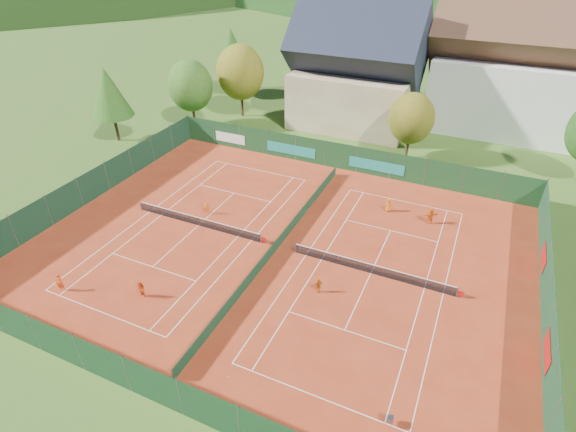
# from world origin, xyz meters

# --- Properties ---
(ground) EXTENTS (600.00, 600.00, 0.00)m
(ground) POSITION_xyz_m (0.00, 0.00, -0.02)
(ground) COLOR #35581B
(ground) RESTS_ON ground
(clay_pad) EXTENTS (40.00, 32.00, 0.01)m
(clay_pad) POSITION_xyz_m (0.00, 0.00, 0.01)
(clay_pad) COLOR #9F3017
(clay_pad) RESTS_ON ground
(court_markings_left) EXTENTS (11.03, 23.83, 0.00)m
(court_markings_left) POSITION_xyz_m (-8.00, 0.00, 0.01)
(court_markings_left) COLOR white
(court_markings_left) RESTS_ON ground
(court_markings_right) EXTENTS (11.03, 23.83, 0.00)m
(court_markings_right) POSITION_xyz_m (8.00, 0.00, 0.01)
(court_markings_right) COLOR white
(court_markings_right) RESTS_ON ground
(tennis_net_left) EXTENTS (13.30, 0.10, 1.02)m
(tennis_net_left) POSITION_xyz_m (-7.85, 0.00, 0.51)
(tennis_net_left) COLOR #59595B
(tennis_net_left) RESTS_ON ground
(tennis_net_right) EXTENTS (13.30, 0.10, 1.02)m
(tennis_net_right) POSITION_xyz_m (8.15, 0.00, 0.51)
(tennis_net_right) COLOR #59595B
(tennis_net_right) RESTS_ON ground
(court_divider) EXTENTS (0.03, 28.80, 1.00)m
(court_divider) POSITION_xyz_m (0.00, 0.00, 0.50)
(court_divider) COLOR #153A22
(court_divider) RESTS_ON ground
(fence_north) EXTENTS (40.00, 0.10, 3.00)m
(fence_north) POSITION_xyz_m (-0.46, 15.99, 1.47)
(fence_north) COLOR #153A1B
(fence_north) RESTS_ON ground
(fence_south) EXTENTS (40.00, 0.04, 3.00)m
(fence_south) POSITION_xyz_m (0.00, -16.00, 1.50)
(fence_south) COLOR #123318
(fence_south) RESTS_ON ground
(fence_west) EXTENTS (0.04, 32.00, 3.00)m
(fence_west) POSITION_xyz_m (-20.00, 0.00, 1.50)
(fence_west) COLOR #133520
(fence_west) RESTS_ON ground
(fence_east) EXTENTS (0.09, 32.00, 3.00)m
(fence_east) POSITION_xyz_m (20.00, 0.05, 1.48)
(fence_east) COLOR #153C21
(fence_east) RESTS_ON ground
(chalet) EXTENTS (16.20, 12.00, 16.00)m
(chalet) POSITION_xyz_m (-3.00, 30.00, 6.62)
(chalet) COLOR beige
(chalet) RESTS_ON ground
(hotel_block_a) EXTENTS (21.60, 11.00, 17.25)m
(hotel_block_a) POSITION_xyz_m (16.00, 36.00, 7.38)
(hotel_block_a) COLOR silver
(hotel_block_a) RESTS_ON ground
(tree_west_front) EXTENTS (5.72, 5.72, 8.69)m
(tree_west_front) POSITION_xyz_m (-22.00, 20.00, 5.39)
(tree_west_front) COLOR #412D17
(tree_west_front) RESTS_ON ground
(tree_west_mid) EXTENTS (6.44, 6.44, 9.78)m
(tree_west_mid) POSITION_xyz_m (-18.00, 26.00, 6.07)
(tree_west_mid) COLOR #462C19
(tree_west_mid) RESTS_ON ground
(tree_west_back) EXTENTS (5.60, 5.60, 10.00)m
(tree_west_back) POSITION_xyz_m (-24.00, 34.00, 6.74)
(tree_west_back) COLOR #4B311A
(tree_west_back) RESTS_ON ground
(tree_center) EXTENTS (5.01, 5.01, 7.60)m
(tree_center) POSITION_xyz_m (6.00, 22.00, 4.72)
(tree_center) COLOR #4C2F1B
(tree_center) RESTS_ON ground
(tree_west_side) EXTENTS (5.04, 5.04, 9.00)m
(tree_west_side) POSITION_xyz_m (-28.00, 12.00, 6.06)
(tree_west_side) COLOR #412817
(tree_west_side) RESTS_ON ground
(mountain_backdrop) EXTENTS (820.00, 530.00, 242.00)m
(mountain_backdrop) POSITION_xyz_m (28.54, 233.48, -39.64)
(mountain_backdrop) COLOR black
(mountain_backdrop) RESTS_ON ground
(ball_hopper) EXTENTS (0.34, 0.34, 0.80)m
(ball_hopper) POSITION_xyz_m (12.35, -11.89, 0.56)
(ball_hopper) COLOR slate
(ball_hopper) RESTS_ON ground
(loose_ball_0) EXTENTS (0.07, 0.07, 0.07)m
(loose_ball_0) POSITION_xyz_m (-8.36, -8.46, 0.03)
(loose_ball_0) COLOR #CCD833
(loose_ball_0) RESTS_ON ground
(loose_ball_1) EXTENTS (0.07, 0.07, 0.07)m
(loose_ball_1) POSITION_xyz_m (2.80, -12.84, 0.03)
(loose_ball_1) COLOR #CCD833
(loose_ball_1) RESTS_ON ground
(player_left_near) EXTENTS (0.64, 0.54, 1.50)m
(player_left_near) POSITION_xyz_m (-12.34, -11.38, 0.75)
(player_left_near) COLOR #E94A14
(player_left_near) RESTS_ON ground
(player_left_mid) EXTENTS (0.78, 0.66, 1.41)m
(player_left_mid) POSITION_xyz_m (-6.42, -9.48, 0.71)
(player_left_mid) COLOR #EB4B14
(player_left_mid) RESTS_ON ground
(player_left_far) EXTENTS (0.81, 0.51, 1.20)m
(player_left_far) POSITION_xyz_m (-8.32, 2.04, 0.60)
(player_left_far) COLOR #D75A13
(player_left_far) RESTS_ON ground
(player_right_near) EXTENTS (0.77, 0.71, 1.26)m
(player_right_near) POSITION_xyz_m (5.02, -3.66, 0.63)
(player_right_near) COLOR #CB5B12
(player_right_near) RESTS_ON ground
(player_right_far_a) EXTENTS (0.68, 0.46, 1.33)m
(player_right_far_a) POSITION_xyz_m (6.99, 9.50, 0.67)
(player_right_far_a) COLOR orange
(player_right_far_a) RESTS_ON ground
(player_right_far_b) EXTENTS (1.50, 1.14, 1.58)m
(player_right_far_b) POSITION_xyz_m (10.91, 9.02, 0.79)
(player_right_far_b) COLOR orange
(player_right_far_b) RESTS_ON ground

